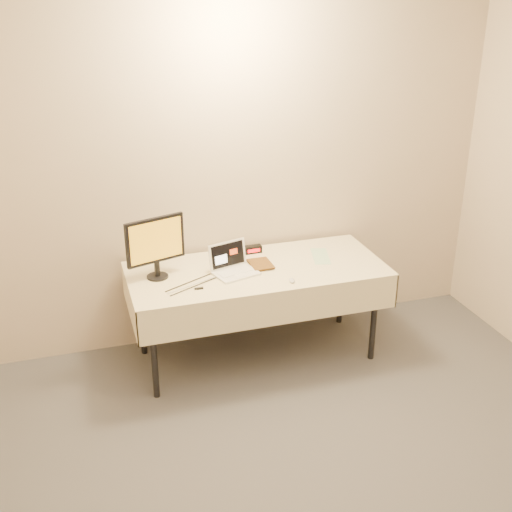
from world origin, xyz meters
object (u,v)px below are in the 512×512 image
object	(u,v)px
book	(250,254)
table	(257,276)
monitor	(155,243)
laptop	(233,266)

from	to	relation	value
book	table	bearing A→B (deg)	-41.33
monitor	book	bearing A→B (deg)	-19.70
laptop	book	size ratio (longest dim) A/B	1.67
table	book	xyz separation A→B (m)	(-0.04, 0.03, 0.17)
table	monitor	bearing A→B (deg)	175.23
table	laptop	bearing A→B (deg)	-176.06
laptop	table	bearing A→B (deg)	-12.16
laptop	monitor	distance (m)	0.57
book	monitor	bearing A→B (deg)	177.03
laptop	monitor	bearing A→B (deg)	156.08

